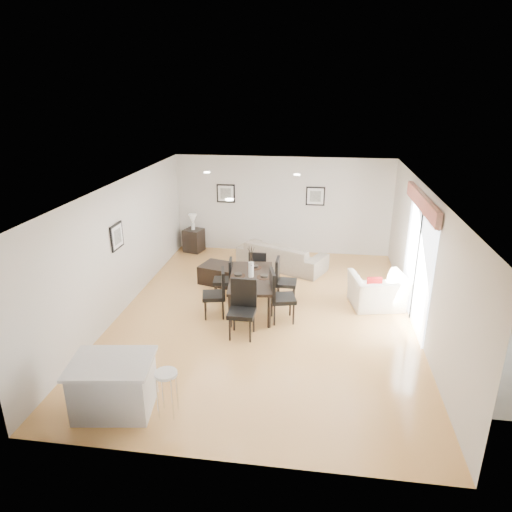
# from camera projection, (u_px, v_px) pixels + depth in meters

# --- Properties ---
(ground) EXTENTS (8.00, 8.00, 0.00)m
(ground) POSITION_uv_depth(u_px,v_px,m) (265.00, 315.00, 9.48)
(ground) COLOR tan
(ground) RESTS_ON ground
(wall_back) EXTENTS (6.00, 0.04, 2.70)m
(wall_back) POSITION_uv_depth(u_px,v_px,m) (282.00, 205.00, 12.72)
(wall_back) COLOR beige
(wall_back) RESTS_ON ground
(wall_front) EXTENTS (6.00, 0.04, 2.70)m
(wall_front) POSITION_uv_depth(u_px,v_px,m) (224.00, 371.00, 5.30)
(wall_front) COLOR beige
(wall_front) RESTS_ON ground
(wall_left) EXTENTS (0.04, 8.00, 2.70)m
(wall_left) POSITION_uv_depth(u_px,v_px,m) (121.00, 247.00, 9.40)
(wall_left) COLOR beige
(wall_left) RESTS_ON ground
(wall_right) EXTENTS (0.04, 8.00, 2.70)m
(wall_right) POSITION_uv_depth(u_px,v_px,m) (423.00, 262.00, 8.62)
(wall_right) COLOR beige
(wall_right) RESTS_ON ground
(ceiling) EXTENTS (6.00, 8.00, 0.02)m
(ceiling) POSITION_uv_depth(u_px,v_px,m) (266.00, 187.00, 8.54)
(ceiling) COLOR white
(ceiling) RESTS_ON wall_back
(sofa) EXTENTS (2.48, 1.79, 0.67)m
(sofa) POSITION_uv_depth(u_px,v_px,m) (282.00, 255.00, 11.90)
(sofa) COLOR gray
(sofa) RESTS_ON ground
(armchair) EXTENTS (1.30, 1.19, 0.73)m
(armchair) POSITION_uv_depth(u_px,v_px,m) (378.00, 291.00, 9.71)
(armchair) COLOR silver
(armchair) RESTS_ON ground
(dining_table) EXTENTS (1.07, 1.85, 0.73)m
(dining_table) POSITION_uv_depth(u_px,v_px,m) (251.00, 280.00, 9.55)
(dining_table) COLOR black
(dining_table) RESTS_ON ground
(dining_chair_wnear) EXTENTS (0.55, 0.55, 1.02)m
(dining_chair_wnear) POSITION_uv_depth(u_px,v_px,m) (218.00, 291.00, 9.27)
(dining_chair_wnear) COLOR black
(dining_chair_wnear) RESTS_ON ground
(dining_chair_wfar) EXTENTS (0.46, 0.46, 0.91)m
(dining_chair_wfar) POSITION_uv_depth(u_px,v_px,m) (226.00, 277.00, 10.10)
(dining_chair_wfar) COLOR black
(dining_chair_wfar) RESTS_ON ground
(dining_chair_enear) EXTENTS (0.59, 0.59, 1.09)m
(dining_chair_enear) POSITION_uv_depth(u_px,v_px,m) (278.00, 293.00, 9.05)
(dining_chair_enear) COLOR black
(dining_chair_enear) RESTS_ON ground
(dining_chair_efar) EXTENTS (0.45, 0.45, 1.00)m
(dining_chair_efar) POSITION_uv_depth(u_px,v_px,m) (282.00, 278.00, 9.91)
(dining_chair_efar) COLOR black
(dining_chair_efar) RESTS_ON ground
(dining_chair_head) EXTENTS (0.50, 0.50, 1.10)m
(dining_chair_head) POSITION_uv_depth(u_px,v_px,m) (243.00, 305.00, 8.56)
(dining_chair_head) COLOR black
(dining_chair_head) RESTS_ON ground
(dining_chair_foot) EXTENTS (0.42, 0.42, 0.91)m
(dining_chair_foot) POSITION_uv_depth(u_px,v_px,m) (258.00, 267.00, 10.62)
(dining_chair_foot) COLOR black
(dining_chair_foot) RESTS_ON ground
(vase) EXTENTS (0.87, 1.33, 0.67)m
(vase) POSITION_uv_depth(u_px,v_px,m) (251.00, 264.00, 9.42)
(vase) COLOR white
(vase) RESTS_ON dining_table
(coffee_table) EXTENTS (1.26, 0.96, 0.45)m
(coffee_table) POSITION_uv_depth(u_px,v_px,m) (224.00, 274.00, 10.95)
(coffee_table) COLOR black
(coffee_table) RESTS_ON ground
(side_table) EXTENTS (0.59, 0.59, 0.65)m
(side_table) POSITION_uv_depth(u_px,v_px,m) (194.00, 240.00, 13.09)
(side_table) COLOR black
(side_table) RESTS_ON ground
(table_lamp) EXTENTS (0.23, 0.23, 0.44)m
(table_lamp) POSITION_uv_depth(u_px,v_px,m) (193.00, 220.00, 12.87)
(table_lamp) COLOR white
(table_lamp) RESTS_ON side_table
(cushion) EXTENTS (0.31, 0.15, 0.30)m
(cushion) POSITION_uv_depth(u_px,v_px,m) (374.00, 284.00, 9.56)
(cushion) COLOR maroon
(cushion) RESTS_ON armchair
(kitchen_island) EXTENTS (1.27, 1.04, 0.81)m
(kitchen_island) POSITION_uv_depth(u_px,v_px,m) (114.00, 385.00, 6.57)
(kitchen_island) COLOR silver
(kitchen_island) RESTS_ON ground
(bar_stool) EXTENTS (0.32, 0.32, 0.71)m
(bar_stool) POSITION_uv_depth(u_px,v_px,m) (166.00, 378.00, 6.40)
(bar_stool) COLOR white
(bar_stool) RESTS_ON ground
(framed_print_back_left) EXTENTS (0.52, 0.04, 0.52)m
(framed_print_back_left) POSITION_uv_depth(u_px,v_px,m) (226.00, 193.00, 12.80)
(framed_print_back_left) COLOR black
(framed_print_back_left) RESTS_ON wall_back
(framed_print_back_right) EXTENTS (0.52, 0.04, 0.52)m
(framed_print_back_right) POSITION_uv_depth(u_px,v_px,m) (315.00, 196.00, 12.48)
(framed_print_back_right) COLOR black
(framed_print_back_right) RESTS_ON wall_back
(framed_print_left_wall) EXTENTS (0.04, 0.52, 0.52)m
(framed_print_left_wall) POSITION_uv_depth(u_px,v_px,m) (117.00, 236.00, 9.11)
(framed_print_left_wall) COLOR black
(framed_print_left_wall) RESTS_ON wall_left
(sliding_door) EXTENTS (0.12, 2.70, 2.57)m
(sliding_door) POSITION_uv_depth(u_px,v_px,m) (419.00, 241.00, 8.79)
(sliding_door) COLOR white
(sliding_door) RESTS_ON wall_right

